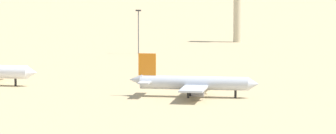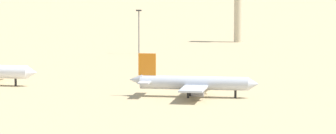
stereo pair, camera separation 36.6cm
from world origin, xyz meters
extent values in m
plane|color=tan|center=(0.00, 0.00, 0.00)|extent=(4000.00, 4000.00, 0.00)
cone|color=white|center=(-44.20, -1.46, 3.52)|extent=(2.78, 3.39, 3.18)
cylinder|color=black|center=(-48.57, -1.84, 0.92)|extent=(0.59, 0.59, 1.84)
cylinder|color=silver|center=(-0.18, -7.90, 3.29)|extent=(25.29, 6.95, 3.14)
cone|color=silver|center=(13.30, -5.81, 3.29)|extent=(2.78, 3.31, 2.98)
cone|color=silver|center=(-13.67, -10.00, 3.77)|extent=(3.51, 3.12, 2.67)
cube|color=orange|center=(-11.04, -9.59, 7.41)|extent=(4.09, 1.01, 5.10)
cube|color=silver|center=(-11.52, -6.49, 3.61)|extent=(3.30, 5.66, 0.28)
cube|color=silver|center=(-10.55, -12.69, 3.61)|extent=(3.30, 5.66, 0.28)
cube|color=silver|center=(0.59, -7.78, 2.82)|extent=(9.12, 25.62, 0.44)
cylinder|color=slate|center=(0.46, -1.85, 1.73)|extent=(3.06, 2.14, 1.73)
cylinder|color=slate|center=(2.27, -13.48, 1.73)|extent=(3.06, 2.14, 1.73)
cylinder|color=black|center=(9.24, -6.44, 0.86)|extent=(0.55, 0.55, 1.73)
cylinder|color=black|center=(-1.64, -6.22, 0.86)|extent=(0.55, 0.55, 1.73)
cylinder|color=black|center=(-1.06, -9.95, 0.86)|extent=(0.55, 0.55, 1.73)
cylinder|color=#C6B793|center=(-28.11, 146.99, 9.44)|extent=(3.20, 3.20, 18.87)
cylinder|color=#59595E|center=(-47.88, 89.08, 7.16)|extent=(0.36, 0.36, 14.33)
cube|color=#333333|center=(-47.88, 89.08, 14.58)|extent=(1.80, 0.50, 0.50)
camera|label=1|loc=(64.98, -231.72, 31.76)|focal=109.17mm
camera|label=2|loc=(65.33, -231.61, 31.76)|focal=109.17mm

